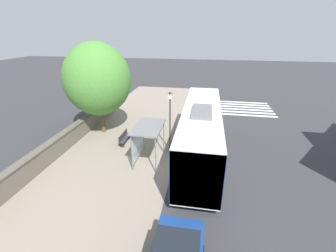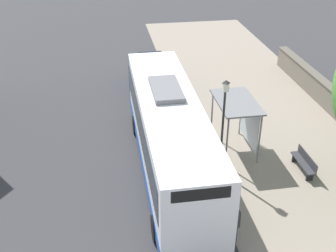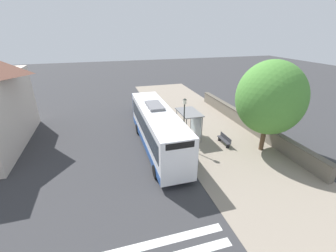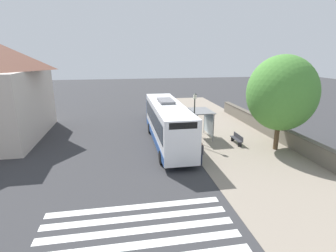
{
  "view_description": "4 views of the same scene",
  "coord_description": "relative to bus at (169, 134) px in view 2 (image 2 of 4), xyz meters",
  "views": [
    {
      "loc": [
        1.83,
        -12.71,
        8.49
      ],
      "look_at": [
        -0.99,
        3.53,
        1.41
      ],
      "focal_mm": 24.0,
      "sensor_mm": 36.0,
      "label": 1
    },
    {
      "loc": [
        4.25,
        17.28,
        11.39
      ],
      "look_at": [
        1.71,
        1.72,
        2.38
      ],
      "focal_mm": 45.0,
      "sensor_mm": 36.0,
      "label": 2
    },
    {
      "loc": [
        5.75,
        18.89,
        9.81
      ],
      "look_at": [
        0.95,
        2.59,
        2.45
      ],
      "focal_mm": 24.0,
      "sensor_mm": 36.0,
      "label": 3
    },
    {
      "loc": [
        5.43,
        23.29,
        7.81
      ],
      "look_at": [
        1.58,
        1.53,
        1.62
      ],
      "focal_mm": 28.0,
      "sensor_mm": 36.0,
      "label": 4
    }
  ],
  "objects": [
    {
      "name": "bus",
      "position": [
        0.0,
        0.0,
        0.0
      ],
      "size": [
        2.63,
        11.74,
        3.85
      ],
      "color": "white",
      "rests_on": "ground"
    },
    {
      "name": "ground_plane",
      "position": [
        -1.65,
        -1.72,
        -1.98
      ],
      "size": [
        120.0,
        120.0,
        0.0
      ],
      "primitive_type": "plane",
      "color": "#353538",
      "rests_on": "ground"
    },
    {
      "name": "pedestrian",
      "position": [
        -1.57,
        4.81,
        -0.98
      ],
      "size": [
        0.34,
        0.23,
        1.71
      ],
      "color": "#2D3347",
      "rests_on": "ground"
    },
    {
      "name": "parked_car_behind_bus",
      "position": [
        -0.46,
        -9.5,
        -1.03
      ],
      "size": [
        1.96,
        4.2,
        1.97
      ],
      "color": "navy",
      "rests_on": "ground"
    },
    {
      "name": "bench",
      "position": [
        -6.07,
        0.99,
        -1.5
      ],
      "size": [
        0.4,
        1.87,
        0.88
      ],
      "color": "#333338",
      "rests_on": "ground"
    },
    {
      "name": "street_lamp_near",
      "position": [
        -2.26,
        0.45,
        0.72
      ],
      "size": [
        0.28,
        0.28,
        4.57
      ],
      "color": "#2D332D",
      "rests_on": "ground"
    },
    {
      "name": "sidewalk_plaza",
      "position": [
        -6.15,
        -1.72,
        -1.97
      ],
      "size": [
        9.0,
        44.0,
        0.02
      ],
      "color": "gray",
      "rests_on": "ground"
    },
    {
      "name": "bus_shelter",
      "position": [
        -3.59,
        -1.32,
        0.23
      ],
      "size": [
        1.84,
        3.01,
        2.66
      ],
      "color": "slate",
      "rests_on": "ground"
    }
  ]
}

